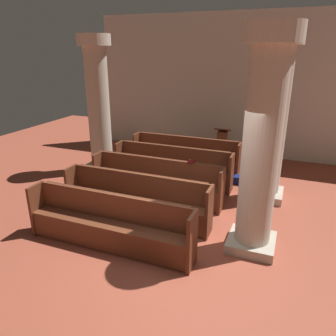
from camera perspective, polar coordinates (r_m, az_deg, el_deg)
ground_plane at (r=6.01m, az=1.82°, el=-14.07°), size 19.20×19.20×0.00m
back_wall at (r=10.94m, az=13.18°, el=13.83°), size 10.00×0.16×4.50m
pew_row_0 at (r=9.41m, az=3.08°, el=2.61°), size 3.18×0.47×1.00m
pew_row_1 at (r=8.47m, az=0.78°, el=0.58°), size 3.18×0.46×1.00m
pew_row_2 at (r=7.55m, az=-2.08°, el=-1.95°), size 3.18×0.47×1.00m
pew_row_3 at (r=6.68m, az=-5.73°, el=-5.15°), size 3.18×0.46×1.00m
pew_row_4 at (r=5.87m, az=-10.48°, el=-9.24°), size 3.18×0.46×1.00m
pillar_aisle_side at (r=7.64m, az=18.15°, el=8.53°), size 0.90×0.90×3.78m
pillar_far_side at (r=9.40m, az=-12.27°, el=11.13°), size 0.90×0.90×3.78m
pillar_aisle_rear at (r=5.43m, az=16.27°, el=4.19°), size 0.89×0.89×3.78m
lectern at (r=10.48m, az=9.49°, el=3.76°), size 0.48×0.45×1.08m
hymn_book at (r=7.29m, az=4.15°, el=1.17°), size 0.13×0.20×0.03m
kneeler_box_navy at (r=8.82m, az=12.76°, el=-2.09°), size 0.36×0.28×0.21m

